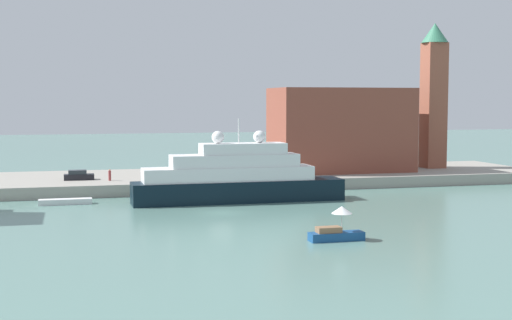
% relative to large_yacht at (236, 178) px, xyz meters
% --- Properties ---
extents(ground, '(400.00, 400.00, 0.00)m').
position_rel_large_yacht_xyz_m(ground, '(-3.62, -8.18, -2.93)').
color(ground, slate).
extents(quay_dock, '(110.00, 21.43, 1.61)m').
position_rel_large_yacht_xyz_m(quay_dock, '(-3.62, 18.54, -2.12)').
color(quay_dock, gray).
rests_on(quay_dock, ground).
extents(large_yacht, '(26.24, 4.52, 10.25)m').
position_rel_large_yacht_xyz_m(large_yacht, '(0.00, 0.00, 0.00)').
color(large_yacht, black).
rests_on(large_yacht, ground).
extents(small_motorboat, '(4.95, 1.87, 3.08)m').
position_rel_large_yacht_xyz_m(small_motorboat, '(3.02, -26.15, -1.86)').
color(small_motorboat, navy).
rests_on(small_motorboat, ground).
extents(work_barge, '(6.27, 1.45, 0.67)m').
position_rel_large_yacht_xyz_m(work_barge, '(-20.38, 3.13, -2.59)').
color(work_barge, silver).
rests_on(work_barge, ground).
extents(harbor_building, '(20.97, 10.55, 12.80)m').
position_rel_large_yacht_xyz_m(harbor_building, '(20.86, 17.84, 5.08)').
color(harbor_building, brown).
rests_on(harbor_building, quay_dock).
extents(bell_tower, '(4.31, 4.31, 23.29)m').
position_rel_large_yacht_xyz_m(bell_tower, '(37.38, 19.16, 11.18)').
color(bell_tower, '#93513D').
rests_on(bell_tower, quay_dock).
extents(parked_car, '(4.04, 1.69, 1.36)m').
position_rel_large_yacht_xyz_m(parked_car, '(-18.61, 15.46, -0.74)').
color(parked_car, black).
rests_on(parked_car, quay_dock).
extents(person_figure, '(0.36, 0.36, 1.59)m').
position_rel_large_yacht_xyz_m(person_figure, '(-14.52, 13.39, -0.59)').
color(person_figure, maroon).
rests_on(person_figure, quay_dock).
extents(mooring_bollard, '(0.37, 0.37, 0.77)m').
position_rel_large_yacht_xyz_m(mooring_bollard, '(-1.96, 9.01, -0.94)').
color(mooring_bollard, black).
rests_on(mooring_bollard, quay_dock).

